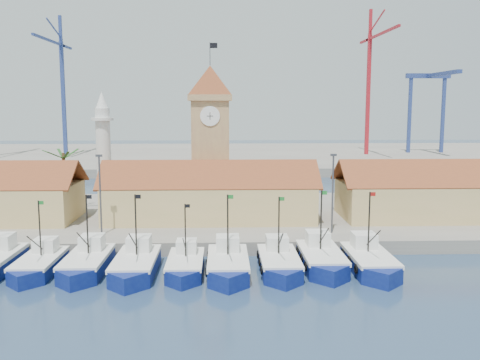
{
  "coord_description": "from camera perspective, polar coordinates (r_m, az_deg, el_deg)",
  "views": [
    {
      "loc": [
        1.55,
        -47.01,
        15.85
      ],
      "look_at": [
        3.75,
        18.0,
        6.78
      ],
      "focal_mm": 40.0,
      "sensor_mm": 36.0,
      "label": 1
    }
  ],
  "objects": [
    {
      "name": "terminal",
      "position": [
        157.72,
        -2.49,
        2.53
      ],
      "size": [
        240.0,
        80.0,
        2.0
      ],
      "primitive_type": "cube",
      "color": "gray",
      "rests_on": "ground"
    },
    {
      "name": "boat_6",
      "position": [
        51.84,
        4.23,
        -8.98
      ],
      "size": [
        3.67,
        10.07,
        7.62
      ],
      "color": "navy",
      "rests_on": "ground"
    },
    {
      "name": "quay",
      "position": [
        72.62,
        -3.12,
        -4.08
      ],
      "size": [
        140.0,
        32.0,
        1.5
      ],
      "primitive_type": "cube",
      "color": "gray",
      "rests_on": "ground"
    },
    {
      "name": "boat_7",
      "position": [
        53.42,
        8.75,
        -8.49
      ],
      "size": [
        3.88,
        10.63,
        8.04
      ],
      "color": "navy",
      "rests_on": "ground"
    },
    {
      "name": "boat_2",
      "position": [
        53.6,
        -16.08,
        -8.68
      ],
      "size": [
        3.79,
        10.37,
        7.85
      ],
      "color": "navy",
      "rests_on": "ground"
    },
    {
      "name": "crane_red_right",
      "position": [
        156.07,
        13.75,
        10.93
      ],
      "size": [
        1.0,
        35.08,
        40.41
      ],
      "color": "#AF1A24",
      "rests_on": "terminal"
    },
    {
      "name": "gantry",
      "position": [
        165.18,
        19.78,
        8.93
      ],
      "size": [
        13.0,
        22.0,
        23.2
      ],
      "color": "navy",
      "rests_on": "terminal"
    },
    {
      "name": "clock_tower",
      "position": [
        73.13,
        -3.16,
        4.88
      ],
      "size": [
        5.8,
        5.8,
        22.7
      ],
      "color": "tan",
      "rests_on": "quay"
    },
    {
      "name": "boat_4",
      "position": [
        51.59,
        -5.87,
        -9.16
      ],
      "size": [
        3.36,
        9.21,
        6.97
      ],
      "color": "navy",
      "rests_on": "ground"
    },
    {
      "name": "boat_3",
      "position": [
        51.87,
        -11.11,
        -9.05
      ],
      "size": [
        3.86,
        10.56,
        7.99
      ],
      "color": "navy",
      "rests_on": "ground"
    },
    {
      "name": "palm_tree",
      "position": [
        76.73,
        -18.23,
        0.35
      ],
      "size": [
        5.6,
        5.03,
        8.39
      ],
      "color": "brown",
      "rests_on": "quay"
    },
    {
      "name": "minaret",
      "position": [
        77.06,
        -14.35,
        3.13
      ],
      "size": [
        3.0,
        3.0,
        16.3
      ],
      "color": "silver",
      "rests_on": "quay"
    },
    {
      "name": "boat_8",
      "position": [
        53.51,
        13.74,
        -8.6
      ],
      "size": [
        3.88,
        10.63,
        8.04
      ],
      "color": "navy",
      "rests_on": "ground"
    },
    {
      "name": "ground",
      "position": [
        49.64,
        -3.69,
        -10.7
      ],
      "size": [
        400.0,
        400.0,
        0.0
      ],
      "primitive_type": "plane",
      "color": "#1D344E",
      "rests_on": "ground"
    },
    {
      "name": "hall_right",
      "position": [
        74.55,
        22.21,
        -1.81
      ],
      "size": [
        31.2,
        10.13,
        7.61
      ],
      "color": "tan",
      "rests_on": "quay"
    },
    {
      "name": "hall_center",
      "position": [
        68.07,
        -3.21,
        -2.11
      ],
      "size": [
        27.04,
        10.13,
        7.61
      ],
      "color": "tan",
      "rests_on": "quay"
    },
    {
      "name": "lamp_posts",
      "position": [
        59.76,
        -2.92,
        -1.1
      ],
      "size": [
        80.7,
        0.25,
        9.03
      ],
      "color": "#3F3F44",
      "rests_on": "quay"
    },
    {
      "name": "crane_blue_near",
      "position": [
        160.13,
        -18.56,
        10.28
      ],
      "size": [
        1.0,
        32.84,
        38.76
      ],
      "color": "navy",
      "rests_on": "terminal"
    },
    {
      "name": "boat_5",
      "position": [
        51.09,
        -1.29,
        -9.17
      ],
      "size": [
        3.83,
        10.5,
        7.95
      ],
      "color": "navy",
      "rests_on": "ground"
    },
    {
      "name": "boat_1",
      "position": [
        54.86,
        -20.7,
        -8.56
      ],
      "size": [
        3.51,
        9.63,
        7.28
      ],
      "color": "navy",
      "rests_on": "ground"
    }
  ]
}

